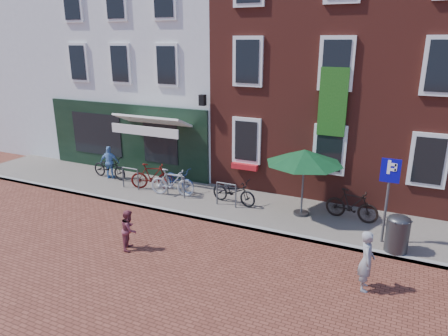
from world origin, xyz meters
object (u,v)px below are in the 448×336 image
at_px(woman, 366,261).
at_px(bicycle_3, 172,182).
at_px(boy, 129,229).
at_px(bicycle_5, 352,205).
at_px(litter_bin, 398,232).
at_px(bicycle_2, 177,179).
at_px(bicycle_4, 234,191).
at_px(cafe_person, 110,162).
at_px(parking_sign, 389,186).
at_px(bicycle_1, 152,176).
at_px(parasol, 305,154).
at_px(bicycle_0, 110,167).

height_order(woman, bicycle_3, woman).
xyz_separation_m(boy, bicycle_5, (5.26, 4.31, 0.03)).
bearing_deg(bicycle_3, bicycle_5, -96.05).
height_order(litter_bin, bicycle_2, litter_bin).
xyz_separation_m(bicycle_4, bicycle_5, (3.88, 0.35, 0.05)).
relative_size(woman, cafe_person, 1.08).
xyz_separation_m(cafe_person, bicycle_4, (5.65, -0.34, -0.22)).
xyz_separation_m(parking_sign, bicycle_1, (-8.27, 0.84, -1.17)).
relative_size(litter_bin, parasol, 0.45).
distance_m(parking_sign, bicycle_4, 5.11).
height_order(bicycle_1, bicycle_3, same).
xyz_separation_m(parking_sign, bicycle_4, (-4.90, 0.81, -1.22)).
bearing_deg(litter_bin, parking_sign, 133.54).
xyz_separation_m(litter_bin, cafe_person, (-10.93, 1.55, 0.10)).
relative_size(boy, bicycle_0, 0.67).
bearing_deg(litter_bin, bicycle_5, 131.95).
bearing_deg(cafe_person, bicycle_0, -23.36).
height_order(litter_bin, bicycle_0, litter_bin).
bearing_deg(bicycle_5, parking_sign, -131.15).
relative_size(litter_bin, bicycle_2, 0.65).
xyz_separation_m(litter_bin, bicycle_1, (-8.65, 1.24, -0.07)).
bearing_deg(bicycle_2, bicycle_4, -84.67).
distance_m(parasol, bicycle_5, 2.18).
xyz_separation_m(bicycle_3, bicycle_4, (2.32, 0.25, -0.05)).
distance_m(woman, cafe_person, 10.96).
relative_size(parking_sign, bicycle_4, 1.43).
bearing_deg(parasol, cafe_person, 178.17).
height_order(litter_bin, boy, litter_bin).
bearing_deg(bicycle_2, bicycle_5, -78.09).
distance_m(cafe_person, bicycle_4, 5.67).
xyz_separation_m(parasol, woman, (2.35, -3.30, -1.41)).
height_order(cafe_person, bicycle_0, cafe_person).
bearing_deg(bicycle_5, boy, 136.78).
bearing_deg(woman, bicycle_1, 58.73).
distance_m(parking_sign, bicycle_3, 7.34).
bearing_deg(bicycle_0, bicycle_2, -86.74).
xyz_separation_m(bicycle_3, bicycle_5, (6.20, 0.59, 0.00)).
distance_m(parasol, bicycle_2, 5.06).
bearing_deg(parasol, bicycle_1, -179.49).
relative_size(parking_sign, bicycle_0, 1.43).
bearing_deg(bicycle_4, bicycle_0, 95.12).
relative_size(litter_bin, bicycle_0, 0.65).
xyz_separation_m(parking_sign, bicycle_3, (-7.22, 0.56, -1.17)).
bearing_deg(parking_sign, bicycle_1, 174.20).
xyz_separation_m(litter_bin, bicycle_3, (-7.60, 0.96, -0.07)).
xyz_separation_m(parasol, cafe_person, (-8.01, 0.26, -1.36)).
relative_size(bicycle_3, bicycle_5, 1.00).
distance_m(parasol, bicycle_1, 5.94).
height_order(bicycle_3, bicycle_5, same).
distance_m(parking_sign, woman, 2.63).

